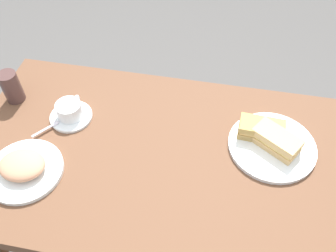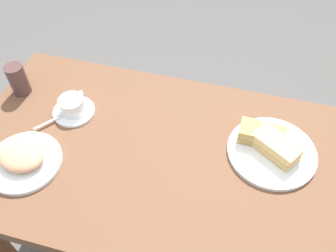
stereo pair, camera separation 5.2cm
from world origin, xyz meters
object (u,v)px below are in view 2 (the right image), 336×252
spoon (53,120)px  drinking_glass (18,79)px  dining_table (152,173)px  sandwich_plate (272,152)px  sandwich_front (276,147)px  sandwich_back (262,135)px  coffee_cup (72,104)px  coffee_saucer (74,111)px  side_plate (24,162)px

spoon → drinking_glass: bearing=-31.8°
dining_table → sandwich_plate: 0.40m
sandwich_front → drinking_glass: drinking_glass is taller
sandwich_back → coffee_cup: bearing=2.8°
sandwich_plate → coffee_cup: 0.67m
dining_table → coffee_saucer: coffee_saucer is taller
coffee_cup → side_plate: (0.06, 0.23, -0.03)m
dining_table → sandwich_back: sandwich_back is taller
dining_table → spoon: 0.37m
sandwich_back → side_plate: sandwich_back is taller
sandwich_plate → drinking_glass: size_ratio=2.40×
coffee_cup → spoon: (0.05, 0.06, -0.03)m
sandwich_front → coffee_saucer: sandwich_front is taller
dining_table → sandwich_front: (-0.37, -0.09, 0.16)m
dining_table → coffee_saucer: bearing=-17.6°
coffee_saucer → side_plate: side_plate is taller
sandwich_back → drinking_glass: bearing=-1.1°
dining_table → sandwich_front: bearing=-166.3°
coffee_cup → side_plate: 0.24m
coffee_saucer → spoon: bearing=51.5°
drinking_glass → spoon: bearing=148.2°
drinking_glass → coffee_cup: bearing=168.2°
drinking_glass → side_plate: bearing=120.6°
dining_table → sandwich_plate: size_ratio=4.33×
dining_table → coffee_saucer: size_ratio=8.38×
coffee_cup → spoon: size_ratio=1.29×
spoon → side_plate: 0.17m
sandwich_plate → side_plate: size_ratio=1.20×
coffee_cup → drinking_glass: size_ratio=0.95×
dining_table → sandwich_front: size_ratio=7.42×
sandwich_front → side_plate: sandwich_front is taller
sandwich_plate → spoon: bearing=4.7°
sandwich_front → sandwich_back: (0.05, -0.04, -0.00)m
dining_table → sandwich_back: 0.38m
coffee_cup → spoon: bearing=52.0°
dining_table → spoon: spoon is taller
sandwich_back → coffee_saucer: (0.63, 0.03, -0.04)m
dining_table → coffee_saucer: (0.30, -0.10, 0.12)m
coffee_cup → side_plate: bearing=76.3°
sandwich_plate → sandwich_front: (-0.01, 0.00, 0.03)m
coffee_cup → dining_table: bearing=162.2°
coffee_saucer → spoon: (0.05, 0.06, 0.01)m
sandwich_front → coffee_saucer: (0.67, -0.00, -0.04)m
sandwich_front → coffee_cup: bearing=-0.5°
spoon → side_plate: (0.01, 0.17, -0.01)m
coffee_saucer → coffee_cup: bearing=-98.7°
sandwich_back → spoon: size_ratio=1.70×
sandwich_back → drinking_glass: 0.85m
drinking_glass → sandwich_back: bearing=178.9°
sandwich_plate → drinking_glass: bearing=-3.2°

